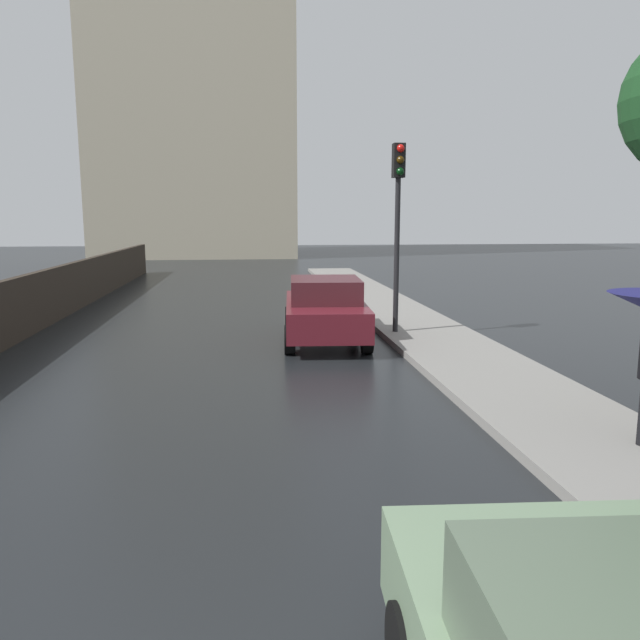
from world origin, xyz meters
name	(u,v)px	position (x,y,z in m)	size (l,w,h in m)	color
car_maroon_mid_road	(325,309)	(2.63, 11.68, 0.73)	(2.01, 4.07, 1.44)	maroon
traffic_light	(398,203)	(4.33, 11.96, 3.10)	(0.26, 0.39, 4.26)	black
distant_tower	(192,7)	(-2.59, 44.67, 17.14)	(13.78, 10.70, 37.39)	#B2A88E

